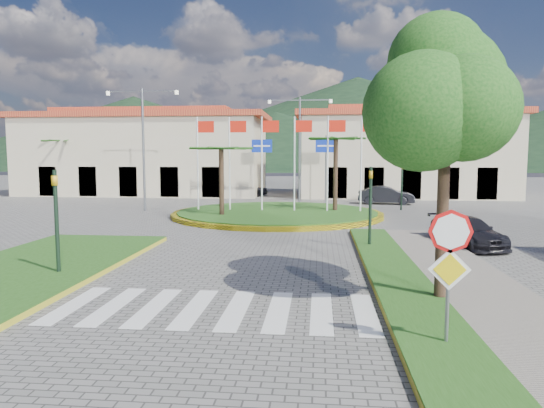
# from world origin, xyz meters

# --- Properties ---
(ground) EXTENTS (160.00, 160.00, 0.00)m
(ground) POSITION_xyz_m (0.00, 0.00, 0.00)
(ground) COLOR slate
(ground) RESTS_ON ground
(sidewalk_right) EXTENTS (4.00, 28.00, 0.15)m
(sidewalk_right) POSITION_xyz_m (6.00, 2.00, 0.07)
(sidewalk_right) COLOR gray
(sidewalk_right) RESTS_ON ground
(verge_right) EXTENTS (1.60, 28.00, 0.18)m
(verge_right) POSITION_xyz_m (4.80, 2.00, 0.09)
(verge_right) COLOR #234E16
(verge_right) RESTS_ON ground
(median_left) EXTENTS (5.00, 14.00, 0.18)m
(median_left) POSITION_xyz_m (-6.50, 6.00, 0.09)
(median_left) COLOR #234E16
(median_left) RESTS_ON ground
(crosswalk) EXTENTS (8.00, 3.00, 0.01)m
(crosswalk) POSITION_xyz_m (0.00, 4.00, 0.01)
(crosswalk) COLOR silver
(crosswalk) RESTS_ON ground
(roundabout_island) EXTENTS (12.70, 12.70, 6.00)m
(roundabout_island) POSITION_xyz_m (0.00, 22.00, 0.17)
(roundabout_island) COLOR yellow
(roundabout_island) RESTS_ON ground
(stop_sign) EXTENTS (0.80, 0.11, 2.65)m
(stop_sign) POSITION_xyz_m (4.90, 1.96, 1.79)
(stop_sign) COLOR slate
(stop_sign) RESTS_ON ground
(deciduous_tree) EXTENTS (3.60, 3.60, 6.80)m
(deciduous_tree) POSITION_xyz_m (5.50, 5.00, 5.18)
(deciduous_tree) COLOR black
(deciduous_tree) RESTS_ON ground
(traffic_light_left) EXTENTS (0.15, 0.18, 3.20)m
(traffic_light_left) POSITION_xyz_m (-5.20, 6.50, 1.94)
(traffic_light_left) COLOR black
(traffic_light_left) RESTS_ON ground
(traffic_light_right) EXTENTS (0.15, 0.18, 3.20)m
(traffic_light_right) POSITION_xyz_m (4.50, 12.00, 1.94)
(traffic_light_right) COLOR black
(traffic_light_right) RESTS_ON ground
(traffic_light_far) EXTENTS (0.18, 0.15, 3.20)m
(traffic_light_far) POSITION_xyz_m (8.00, 26.00, 1.94)
(traffic_light_far) COLOR black
(traffic_light_far) RESTS_ON ground
(direction_sign_west) EXTENTS (1.60, 0.14, 5.20)m
(direction_sign_west) POSITION_xyz_m (-2.00, 30.97, 3.53)
(direction_sign_west) COLOR slate
(direction_sign_west) RESTS_ON ground
(direction_sign_east) EXTENTS (1.60, 0.14, 5.20)m
(direction_sign_east) POSITION_xyz_m (3.00, 30.97, 3.53)
(direction_sign_east) COLOR slate
(direction_sign_east) RESTS_ON ground
(street_lamp_centre) EXTENTS (4.80, 0.16, 8.00)m
(street_lamp_centre) POSITION_xyz_m (1.00, 30.00, 4.50)
(street_lamp_centre) COLOR slate
(street_lamp_centre) RESTS_ON ground
(street_lamp_west) EXTENTS (4.80, 0.16, 8.00)m
(street_lamp_west) POSITION_xyz_m (-9.00, 24.00, 4.50)
(street_lamp_west) COLOR slate
(street_lamp_west) RESTS_ON ground
(building_left) EXTENTS (23.32, 9.54, 8.05)m
(building_left) POSITION_xyz_m (-14.00, 38.00, 3.90)
(building_left) COLOR beige
(building_left) RESTS_ON ground
(building_right) EXTENTS (19.08, 9.54, 8.05)m
(building_right) POSITION_xyz_m (10.00, 38.00, 3.90)
(building_right) COLOR beige
(building_right) RESTS_ON ground
(hill_far_west) EXTENTS (140.00, 140.00, 22.00)m
(hill_far_west) POSITION_xyz_m (-55.00, 140.00, 11.00)
(hill_far_west) COLOR black
(hill_far_west) RESTS_ON ground
(hill_far_mid) EXTENTS (180.00, 180.00, 30.00)m
(hill_far_mid) POSITION_xyz_m (15.00, 160.00, 15.00)
(hill_far_mid) COLOR black
(hill_far_mid) RESTS_ON ground
(hill_near_back) EXTENTS (110.00, 110.00, 16.00)m
(hill_near_back) POSITION_xyz_m (-10.00, 130.00, 8.00)
(hill_near_back) COLOR black
(hill_near_back) RESTS_ON ground
(white_van) EXTENTS (4.34, 2.45, 1.14)m
(white_van) POSITION_xyz_m (-14.58, 36.71, 0.57)
(white_van) COLOR silver
(white_van) RESTS_ON ground
(car_dark_a) EXTENTS (4.14, 2.13, 1.35)m
(car_dark_a) POSITION_xyz_m (-4.14, 36.59, 0.67)
(car_dark_a) COLOR black
(car_dark_a) RESTS_ON ground
(car_dark_b) EXTENTS (4.26, 1.81, 1.36)m
(car_dark_b) POSITION_xyz_m (7.53, 30.00, 0.68)
(car_dark_b) COLOR black
(car_dark_b) RESTS_ON ground
(car_side_right) EXTENTS (2.63, 4.35, 1.18)m
(car_side_right) POSITION_xyz_m (8.44, 12.85, 0.59)
(car_side_right) COLOR black
(car_side_right) RESTS_ON ground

